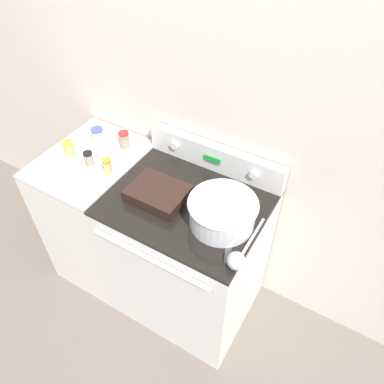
% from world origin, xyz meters
% --- Properties ---
extents(ground_plane, '(12.00, 12.00, 0.00)m').
position_xyz_m(ground_plane, '(0.00, 0.00, 0.00)').
color(ground_plane, '#6B6056').
extents(kitchen_wall, '(8.00, 0.05, 2.50)m').
position_xyz_m(kitchen_wall, '(0.00, 0.66, 1.25)').
color(kitchen_wall, beige).
rests_on(kitchen_wall, ground_plane).
extents(stove_range, '(0.77, 0.65, 0.91)m').
position_xyz_m(stove_range, '(0.00, 0.31, 0.45)').
color(stove_range, silver).
rests_on(stove_range, ground_plane).
extents(control_panel, '(0.77, 0.07, 0.15)m').
position_xyz_m(control_panel, '(0.00, 0.60, 0.98)').
color(control_panel, silver).
rests_on(control_panel, stove_range).
extents(side_counter, '(0.48, 0.62, 0.92)m').
position_xyz_m(side_counter, '(-0.63, 0.31, 0.46)').
color(side_counter, silver).
rests_on(side_counter, ground_plane).
extents(mixing_bowl, '(0.32, 0.32, 0.13)m').
position_xyz_m(mixing_bowl, '(0.21, 0.28, 0.98)').
color(mixing_bowl, silver).
rests_on(mixing_bowl, stove_range).
extents(casserole_dish, '(0.27, 0.22, 0.06)m').
position_xyz_m(casserole_dish, '(-0.13, 0.26, 0.94)').
color(casserole_dish, black).
rests_on(casserole_dish, stove_range).
extents(ladle, '(0.08, 0.33, 0.08)m').
position_xyz_m(ladle, '(0.37, 0.11, 0.94)').
color(ladle, '#B7B7B7').
rests_on(ladle, stove_range).
extents(spice_jar_orange_cap, '(0.05, 0.05, 0.10)m').
position_xyz_m(spice_jar_orange_cap, '(-0.45, 0.27, 0.97)').
color(spice_jar_orange_cap, tan).
rests_on(spice_jar_orange_cap, side_counter).
extents(spice_jar_red_cap, '(0.06, 0.06, 0.10)m').
position_xyz_m(spice_jar_red_cap, '(-0.51, 0.49, 0.97)').
color(spice_jar_red_cap, gray).
rests_on(spice_jar_red_cap, side_counter).
extents(spice_jar_black_cap, '(0.05, 0.05, 0.08)m').
position_xyz_m(spice_jar_black_cap, '(-0.58, 0.27, 0.96)').
color(spice_jar_black_cap, gray).
rests_on(spice_jar_black_cap, side_counter).
extents(spice_jar_blue_cap, '(0.07, 0.07, 0.10)m').
position_xyz_m(spice_jar_blue_cap, '(-0.66, 0.44, 0.97)').
color(spice_jar_blue_cap, beige).
rests_on(spice_jar_blue_cap, side_counter).
extents(spice_jar_yellow_cap, '(0.06, 0.06, 0.08)m').
position_xyz_m(spice_jar_yellow_cap, '(-0.73, 0.28, 0.96)').
color(spice_jar_yellow_cap, tan).
rests_on(spice_jar_yellow_cap, side_counter).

